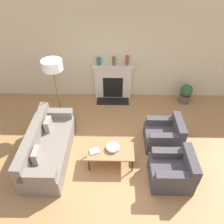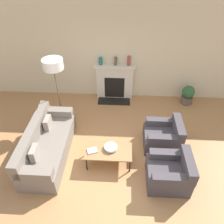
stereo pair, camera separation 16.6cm
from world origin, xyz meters
The scene contains 14 objects.
ground_plane centered at (0.00, 0.00, 0.00)m, with size 18.00×18.00×0.00m, color #A87547.
wall_back centered at (0.00, 2.98, 1.45)m, with size 18.00×0.06×2.90m.
fireplace centered at (-0.01, 2.84, 0.55)m, with size 1.24×0.59×1.13m.
couch centered at (-1.46, 0.32, 0.31)m, with size 0.84×2.10×0.82m.
armchair_near centered at (1.28, -0.27, 0.29)m, with size 0.86×0.78×0.74m.
armchair_far centered at (1.28, 0.77, 0.29)m, with size 0.86×0.78×0.74m.
coffee_table centered at (-0.01, 0.16, 0.36)m, with size 1.03×0.55×0.39m.
bowl centered at (0.03, 0.22, 0.43)m, with size 0.29×0.29×0.08m.
book centered at (-0.37, 0.14, 0.40)m, with size 0.26×0.23×0.02m.
floor_lamp centered at (-1.42, 1.57, 1.60)m, with size 0.49×0.49×1.86m.
mantel_vase_left centered at (-0.43, 2.85, 1.24)m, with size 0.12×0.12×0.22m.
mantel_vase_center_left centered at (0.02, 2.85, 1.25)m, with size 0.09×0.09×0.24m.
mantel_vase_center_right centered at (0.40, 2.85, 1.27)m, with size 0.10×0.10×0.28m.
potted_plant centered at (2.25, 2.61, 0.31)m, with size 0.37×0.37×0.60m.
Camera 2 is at (0.24, -3.06, 4.05)m, focal length 35.00 mm.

